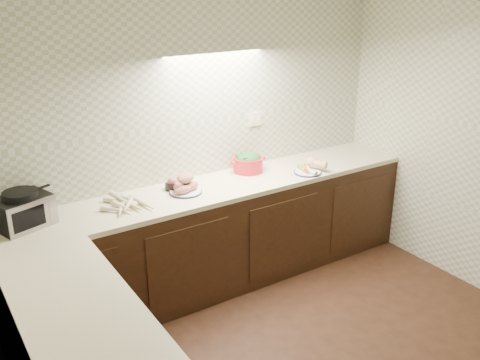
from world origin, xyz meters
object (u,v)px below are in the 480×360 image
toaster_oven (23,210)px  parsnip_pile (125,204)px  sweet_potato_plate (185,185)px  onion_bowl (173,185)px  dutch_oven (248,162)px  veg_plate (310,167)px

toaster_oven → parsnip_pile: toaster_oven is taller
sweet_potato_plate → onion_bowl: 0.12m
toaster_oven → dutch_oven: 1.90m
parsnip_pile → onion_bowl: size_ratio=3.06×
parsnip_pile → dutch_oven: dutch_oven is taller
onion_bowl → dutch_oven: 0.74m
sweet_potato_plate → onion_bowl: (-0.05, 0.11, -0.02)m
dutch_oven → onion_bowl: bearing=-174.6°
sweet_potato_plate → onion_bowl: sweet_potato_plate is taller
dutch_oven → sweet_potato_plate: bearing=-165.4°
parsnip_pile → sweet_potato_plate: size_ratio=1.57×
veg_plate → toaster_oven: bearing=174.8°
sweet_potato_plate → onion_bowl: bearing=112.1°
parsnip_pile → onion_bowl: onion_bowl is taller
veg_plate → dutch_oven: bearing=147.1°
parsnip_pile → dutch_oven: bearing=7.9°
parsnip_pile → dutch_oven: (1.21, 0.17, 0.06)m
dutch_oven → veg_plate: bearing=-29.5°
toaster_oven → onion_bowl: toaster_oven is taller
toaster_oven → veg_plate: bearing=-22.9°
onion_bowl → dutch_oven: (0.74, 0.03, 0.05)m
sweet_potato_plate → veg_plate: 1.16m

